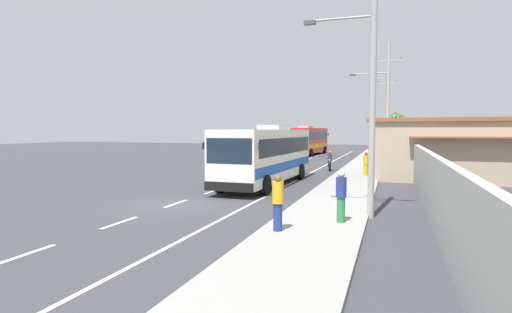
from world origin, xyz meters
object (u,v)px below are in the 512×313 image
object	(u,v)px
coach_bus_foreground	(267,154)
pedestrian_far_walk	(278,201)
utility_pole_mid	(386,105)
roadside_building	(489,149)
utility_pole_nearest	(370,77)
palm_second	(395,124)
pedestrian_midwalk	(366,163)
palm_nearest	(400,127)
pedestrian_near_kerb	(341,195)
coach_bus_far_lane	(308,140)
motorcycle_beside_bus	(330,163)
utility_pole_far	(387,113)

from	to	relation	value
coach_bus_foreground	pedestrian_far_walk	size ratio (longest dim) A/B	6.40
utility_pole_mid	roadside_building	world-z (taller)	utility_pole_mid
coach_bus_foreground	utility_pole_nearest	xyz separation A→B (m)	(6.39, -7.97, 3.38)
palm_second	roadside_building	xyz separation A→B (m)	(5.73, -25.70, -2.09)
pedestrian_midwalk	roadside_building	distance (m)	7.87
palm_nearest	pedestrian_near_kerb	bearing A→B (deg)	-94.31
coach_bus_far_lane	pedestrian_near_kerb	world-z (taller)	coach_bus_far_lane
motorcycle_beside_bus	pedestrian_midwalk	world-z (taller)	pedestrian_midwalk
pedestrian_far_walk	palm_second	size ratio (longest dim) A/B	0.31
pedestrian_near_kerb	roadside_building	distance (m)	17.99
pedestrian_midwalk	roadside_building	size ratio (longest dim) A/B	0.11
pedestrian_midwalk	pedestrian_near_kerb	bearing A→B (deg)	-37.12
utility_pole_mid	coach_bus_far_lane	bearing A→B (deg)	113.94
coach_bus_far_lane	coach_bus_foreground	bearing A→B (deg)	-83.51
utility_pole_nearest	coach_bus_far_lane	bearing A→B (deg)	104.31
pedestrian_near_kerb	pedestrian_midwalk	bearing A→B (deg)	-88.42
pedestrian_near_kerb	utility_pole_mid	xyz separation A→B (m)	(1.16, 17.38, 4.05)
coach_bus_foreground	palm_second	bearing A→B (deg)	76.94
motorcycle_beside_bus	pedestrian_midwalk	xyz separation A→B (m)	(3.13, -4.29, 0.37)
palm_nearest	roadside_building	distance (m)	16.11
palm_nearest	palm_second	size ratio (longest dim) A/B	0.88
utility_pole_nearest	utility_pole_mid	distance (m)	15.74
coach_bus_foreground	utility_pole_far	size ratio (longest dim) A/B	1.15
pedestrian_far_walk	utility_pole_mid	size ratio (longest dim) A/B	0.19
coach_bus_far_lane	pedestrian_far_walk	xyz separation A→B (m)	(7.34, -42.28, -0.94)
motorcycle_beside_bus	palm_nearest	distance (m)	13.36
pedestrian_far_walk	utility_pole_far	distance (m)	35.30
pedestrian_far_walk	palm_nearest	size ratio (longest dim) A/B	0.36
utility_pole_nearest	utility_pole_mid	size ratio (longest dim) A/B	1.03
utility_pole_mid	utility_pole_far	xyz separation A→B (m)	(-0.19, 15.74, 0.03)
coach_bus_far_lane	utility_pole_nearest	xyz separation A→B (m)	(9.90, -38.80, 3.24)
palm_nearest	palm_second	world-z (taller)	palm_second
pedestrian_midwalk	motorcycle_beside_bus	bearing A→B (deg)	178.67
coach_bus_foreground	roadside_building	distance (m)	14.80
pedestrian_midwalk	coach_bus_far_lane	bearing A→B (deg)	162.25
pedestrian_midwalk	utility_pole_mid	size ratio (longest dim) A/B	0.17
roadside_building	pedestrian_far_walk	bearing A→B (deg)	-117.46
pedestrian_far_walk	utility_pole_mid	world-z (taller)	utility_pole_mid
palm_nearest	roadside_building	xyz separation A→B (m)	(5.29, -15.14, -1.54)
pedestrian_midwalk	palm_second	distance (m)	26.87
pedestrian_far_walk	coach_bus_foreground	bearing A→B (deg)	6.96
utility_pole_mid	pedestrian_near_kerb	bearing A→B (deg)	-93.81
pedestrian_midwalk	palm_nearest	distance (m)	16.45
pedestrian_near_kerb	roadside_building	xyz separation A→B (m)	(7.66, 16.25, 0.97)
pedestrian_midwalk	palm_second	world-z (taller)	palm_second
pedestrian_midwalk	pedestrian_far_walk	size ratio (longest dim) A/B	0.93
utility_pole_nearest	palm_second	distance (m)	40.33
roadside_building	coach_bus_far_lane	bearing A→B (deg)	124.68
motorcycle_beside_bus	pedestrian_near_kerb	size ratio (longest dim) A/B	1.10
coach_bus_far_lane	roadside_building	size ratio (longest dim) A/B	0.79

